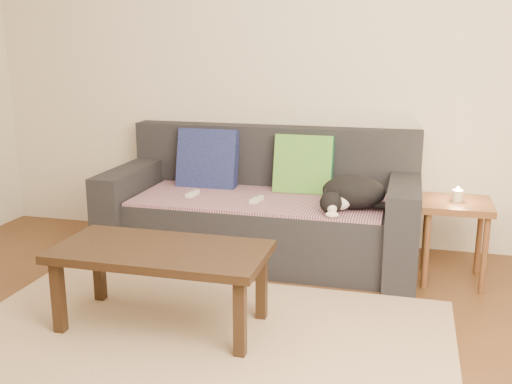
% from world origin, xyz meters
% --- Properties ---
extents(ground, '(4.50, 4.50, 0.00)m').
position_xyz_m(ground, '(0.00, 0.00, 0.00)').
color(ground, brown).
rests_on(ground, ground).
extents(back_wall, '(4.50, 0.04, 2.60)m').
position_xyz_m(back_wall, '(0.00, 2.00, 1.30)').
color(back_wall, beige).
rests_on(back_wall, ground).
extents(sofa, '(2.10, 0.94, 0.87)m').
position_xyz_m(sofa, '(0.00, 1.57, 0.31)').
color(sofa, '#232328').
rests_on(sofa, ground).
extents(throw_blanket, '(1.66, 0.74, 0.02)m').
position_xyz_m(throw_blanket, '(0.00, 1.48, 0.43)').
color(throw_blanket, '#3F274A').
rests_on(throw_blanket, sofa).
extents(cushion_navy, '(0.44, 0.21, 0.45)m').
position_xyz_m(cushion_navy, '(-0.45, 1.74, 0.63)').
color(cushion_navy, '#0F1441').
rests_on(cushion_navy, throw_blanket).
extents(cushion_green, '(0.41, 0.19, 0.42)m').
position_xyz_m(cushion_green, '(0.25, 1.74, 0.63)').
color(cushion_green, '#0E5D3A').
rests_on(cushion_green, throw_blanket).
extents(cat, '(0.50, 0.48, 0.21)m').
position_xyz_m(cat, '(0.63, 1.36, 0.54)').
color(cat, black).
rests_on(cat, throw_blanket).
extents(wii_remote_a, '(0.05, 0.15, 0.03)m').
position_xyz_m(wii_remote_a, '(-0.45, 1.41, 0.46)').
color(wii_remote_a, white).
rests_on(wii_remote_a, throw_blanket).
extents(wii_remote_b, '(0.06, 0.15, 0.03)m').
position_xyz_m(wii_remote_b, '(0.01, 1.37, 0.46)').
color(wii_remote_b, white).
rests_on(wii_remote_b, throw_blanket).
extents(side_table, '(0.41, 0.41, 0.52)m').
position_xyz_m(side_table, '(1.26, 1.41, 0.43)').
color(side_table, brown).
rests_on(side_table, ground).
extents(candle, '(0.06, 0.06, 0.09)m').
position_xyz_m(candle, '(1.26, 1.41, 0.55)').
color(candle, beige).
rests_on(candle, side_table).
extents(rug, '(2.50, 1.80, 0.01)m').
position_xyz_m(rug, '(0.00, 0.15, 0.01)').
color(rug, tan).
rests_on(rug, ground).
extents(coffee_table, '(1.09, 0.55, 0.44)m').
position_xyz_m(coffee_table, '(-0.24, 0.37, 0.38)').
color(coffee_table, '#311F13').
rests_on(coffee_table, rug).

